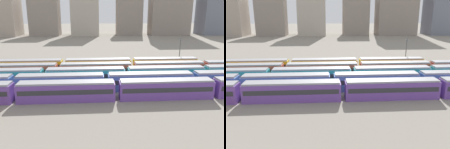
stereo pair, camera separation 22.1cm
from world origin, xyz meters
TOP-DOWN VIEW (x-y plane):
  - ground_plane at (0.00, 10.40)m, footprint 600.00×600.00m
  - train_track_0 at (17.66, 0.00)m, footprint 74.70×3.06m
  - train_track_1 at (34.69, 5.20)m, footprint 112.50×3.06m
  - train_track_2 at (20.80, 10.40)m, footprint 74.70×3.06m
  - train_track_3 at (32.64, 15.60)m, footprint 93.60×3.06m
  - train_track_4 at (14.34, 20.80)m, footprint 55.80×3.06m
  - catenary_pole_1 at (38.44, 23.81)m, footprint 0.24×3.20m
  - distant_building_0 at (-50.44, 127.38)m, footprint 19.13×20.75m
  - distant_building_1 at (-22.37, 127.38)m, footprint 20.30×14.60m
  - distant_building_2 at (6.28, 127.38)m, footprint 19.49×18.53m
  - distant_building_3 at (38.11, 127.38)m, footprint 18.44×12.47m
  - distant_building_4 at (67.98, 127.38)m, footprint 28.37×16.28m
  - distant_building_5 at (100.18, 127.38)m, footprint 17.00×18.77m

SIDE VIEW (x-z plane):
  - ground_plane at x=0.00m, z-range 0.00..0.00m
  - train_track_4 at x=14.34m, z-range 0.03..3.78m
  - train_track_0 at x=17.66m, z-range 0.03..3.78m
  - train_track_1 at x=34.69m, z-range 0.03..3.78m
  - train_track_2 at x=20.80m, z-range 0.03..3.78m
  - train_track_3 at x=32.64m, z-range 0.03..3.78m
  - catenary_pole_1 at x=38.44m, z-range 0.53..9.49m
  - distant_building_3 at x=38.11m, z-range 0.00..25.78m
  - distant_building_1 at x=-22.37m, z-range 0.00..26.64m
  - distant_building_5 at x=100.18m, z-range 0.00..36.52m
  - distant_building_2 at x=6.28m, z-range 0.00..36.68m
  - distant_building_0 at x=-50.44m, z-range 0.00..41.91m
  - distant_building_4 at x=67.98m, z-range 0.00..48.61m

